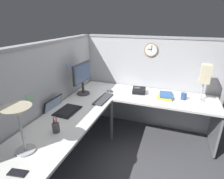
% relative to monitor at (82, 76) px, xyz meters
% --- Properties ---
extents(ground_plane, '(6.80, 6.80, 0.00)m').
position_rel_monitor_xyz_m(ground_plane, '(-0.19, -0.64, -1.02)').
color(ground_plane, '#47474C').
extents(cubicle_wall_back, '(2.57, 0.12, 1.58)m').
position_rel_monitor_xyz_m(cubicle_wall_back, '(-0.55, 0.23, -0.23)').
color(cubicle_wall_back, '#B2B2B7').
rests_on(cubicle_wall_back, ground).
extents(cubicle_wall_right, '(0.12, 2.37, 1.58)m').
position_rel_monitor_xyz_m(cubicle_wall_right, '(0.68, -0.90, -0.23)').
color(cubicle_wall_right, '#B2B2B7').
rests_on(cubicle_wall_right, ground).
extents(desk, '(2.35, 2.15, 0.73)m').
position_rel_monitor_xyz_m(desk, '(-0.33, -0.69, -0.39)').
color(desk, white).
rests_on(desk, ground).
extents(monitor, '(0.46, 0.20, 0.50)m').
position_rel_monitor_xyz_m(monitor, '(0.00, 0.00, 0.00)').
color(monitor, '#38383D').
rests_on(monitor, desk).
extents(laptop, '(0.35, 0.39, 0.22)m').
position_rel_monitor_xyz_m(laptop, '(-0.58, 0.01, -0.27)').
color(laptop, black).
rests_on(laptop, desk).
extents(keyboard, '(0.44, 0.16, 0.02)m').
position_rel_monitor_xyz_m(keyboard, '(-0.10, -0.38, -0.28)').
color(keyboard, '#38383D').
rests_on(keyboard, desk).
extents(computer_mouse, '(0.06, 0.10, 0.03)m').
position_rel_monitor_xyz_m(computer_mouse, '(0.21, -0.37, -0.28)').
color(computer_mouse, '#38383D').
rests_on(computer_mouse, desk).
extents(desk_lamp_dome, '(0.24, 0.24, 0.44)m').
position_rel_monitor_xyz_m(desk_lamp_dome, '(-1.34, -0.13, 0.07)').
color(desk_lamp_dome, '#B7BABF').
rests_on(desk_lamp_dome, desk).
extents(pen_cup, '(0.08, 0.08, 0.18)m').
position_rel_monitor_xyz_m(pen_cup, '(-1.00, -0.21, -0.24)').
color(pen_cup, '#4C4C51').
rests_on(pen_cup, desk).
extents(cell_phone, '(0.09, 0.15, 0.01)m').
position_rel_monitor_xyz_m(cell_phone, '(-1.56, -0.26, -0.29)').
color(cell_phone, black).
rests_on(cell_phone, desk).
extents(office_phone, '(0.22, 0.23, 0.11)m').
position_rel_monitor_xyz_m(office_phone, '(0.33, -0.82, -0.26)').
color(office_phone, black).
rests_on(office_phone, desk).
extents(book_stack, '(0.30, 0.23, 0.04)m').
position_rel_monitor_xyz_m(book_stack, '(0.31, -1.23, -0.27)').
color(book_stack, yellow).
rests_on(book_stack, desk).
extents(desk_lamp_paper, '(0.13, 0.13, 0.53)m').
position_rel_monitor_xyz_m(desk_lamp_paper, '(0.36, -1.72, 0.09)').
color(desk_lamp_paper, '#B7BABF').
rests_on(desk_lamp_paper, desk).
extents(coffee_mug, '(0.08, 0.08, 0.10)m').
position_rel_monitor_xyz_m(coffee_mug, '(0.31, -1.49, -0.25)').
color(coffee_mug, '#2D4C8C').
rests_on(coffee_mug, desk).
extents(wall_clock, '(0.04, 0.22, 0.22)m').
position_rel_monitor_xyz_m(wall_clock, '(0.63, -0.92, 0.35)').
color(wall_clock, olive).
extents(pinned_note_leftmost, '(0.10, 0.00, 0.09)m').
position_rel_monitor_xyz_m(pinned_note_leftmost, '(-0.07, 0.18, 0.17)').
color(pinned_note_leftmost, '#99B7E5').
extents(pinned_note_middle, '(0.10, 0.00, 0.07)m').
position_rel_monitor_xyz_m(pinned_note_middle, '(-0.89, 0.18, -0.00)').
color(pinned_note_middle, '#8CCC99').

